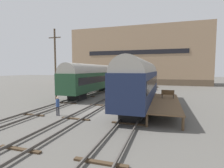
{
  "coord_description": "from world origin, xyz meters",
  "views": [
    {
      "loc": [
        7.26,
        -16.07,
        4.24
      ],
      "look_at": [
        0.0,
        7.61,
        2.2
      ],
      "focal_mm": 28.0,
      "sensor_mm": 36.0,
      "label": 1
    }
  ],
  "objects": [
    {
      "name": "warehouse_building",
      "position": [
        -0.95,
        38.11,
        8.25
      ],
      "size": [
        39.7,
        10.67,
        16.51
      ],
      "color": "brown",
      "rests_on": "ground"
    },
    {
      "name": "station_platform",
      "position": [
        7.27,
        2.17,
        0.96
      ],
      "size": [
        2.8,
        11.11,
        1.05
      ],
      "color": "brown",
      "rests_on": "ground"
    },
    {
      "name": "track_middle",
      "position": [
        0.0,
        0.0,
        0.14
      ],
      "size": [
        2.6,
        60.0,
        0.26
      ],
      "color": "#4C4742",
      "rests_on": "ground"
    },
    {
      "name": "utility_pole",
      "position": [
        -7.26,
        4.7,
        5.04
      ],
      "size": [
        1.8,
        0.24,
        9.76
      ],
      "color": "#473828",
      "rests_on": "ground"
    },
    {
      "name": "track_left",
      "position": [
        -4.55,
        0.0,
        0.14
      ],
      "size": [
        2.6,
        60.0,
        0.26
      ],
      "color": "#4C4742",
      "rests_on": "ground"
    },
    {
      "name": "train_car_green",
      "position": [
        -4.55,
        11.48,
        2.93
      ],
      "size": [
        2.98,
        17.65,
        5.14
      ],
      "color": "black",
      "rests_on": "ground"
    },
    {
      "name": "bench",
      "position": [
        7.56,
        4.34,
        1.53
      ],
      "size": [
        1.4,
        0.4,
        0.91
      ],
      "color": "brown",
      "rests_on": "station_platform"
    },
    {
      "name": "train_car_navy",
      "position": [
        4.55,
        3.73,
        3.06
      ],
      "size": [
        2.93,
        15.92,
        5.37
      ],
      "color": "black",
      "rests_on": "ground"
    },
    {
      "name": "person_worker",
      "position": [
        -2.15,
        -2.42,
        1.07
      ],
      "size": [
        0.32,
        0.32,
        1.77
      ],
      "color": "#282833",
      "rests_on": "ground"
    },
    {
      "name": "ground_plane",
      "position": [
        0.0,
        0.0,
        0.0
      ],
      "size": [
        200.0,
        200.0,
        0.0
      ],
      "primitive_type": "plane",
      "color": "#56544F"
    },
    {
      "name": "track_right",
      "position": [
        4.55,
        0.0,
        0.14
      ],
      "size": [
        2.6,
        60.0,
        0.26
      ],
      "color": "#4C4742",
      "rests_on": "ground"
    }
  ]
}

